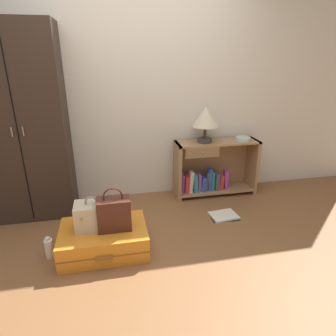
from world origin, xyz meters
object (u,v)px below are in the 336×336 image
(bookshelf, at_px, (212,169))
(bowl, at_px, (243,139))
(suitcase_large, at_px, (104,239))
(handbag, at_px, (114,213))
(wardrobe, at_px, (24,126))
(open_book_on_floor, at_px, (224,216))
(train_case, at_px, (92,216))
(table_lamp, at_px, (206,118))
(bottle, at_px, (49,248))

(bookshelf, height_order, bowl, bowl)
(suitcase_large, height_order, handbag, handbag)
(bowl, bearing_deg, handbag, -150.00)
(suitcase_large, bearing_deg, bowl, 27.80)
(bowl, bearing_deg, wardrobe, -179.17)
(wardrobe, distance_m, open_book_on_floor, 2.29)
(wardrobe, distance_m, bowl, 2.44)
(bookshelf, bearing_deg, open_book_on_floor, -95.68)
(train_case, relative_size, open_book_on_floor, 0.97)
(table_lamp, xyz_separation_m, bowl, (0.48, -0.02, -0.27))
(suitcase_large, relative_size, open_book_on_floor, 2.42)
(wardrobe, bearing_deg, train_case, -52.27)
(bowl, xyz_separation_m, suitcase_large, (-1.70, -0.89, -0.59))
(bowl, height_order, bottle, bowl)
(train_case, bearing_deg, suitcase_large, -17.81)
(wardrobe, bearing_deg, handbag, -46.78)
(suitcase_large, distance_m, handbag, 0.28)
(wardrobe, xyz_separation_m, bowl, (2.42, 0.04, -0.28))
(train_case, height_order, handbag, handbag)
(wardrobe, relative_size, bottle, 9.74)
(handbag, bearing_deg, suitcase_large, 166.92)
(bookshelf, relative_size, bottle, 5.04)
(bowl, xyz_separation_m, open_book_on_floor, (-0.42, -0.55, -0.70))
(handbag, bearing_deg, table_lamp, 40.27)
(suitcase_large, bearing_deg, table_lamp, 37.03)
(bowl, bearing_deg, train_case, -153.95)
(wardrobe, bearing_deg, bookshelf, 2.12)
(handbag, bearing_deg, bowl, 30.00)
(table_lamp, bearing_deg, train_case, -145.49)
(bottle, bearing_deg, train_case, 5.21)
(bookshelf, bearing_deg, bottle, -152.35)
(table_lamp, height_order, train_case, table_lamp)
(open_book_on_floor, bearing_deg, bookshelf, 84.32)
(train_case, bearing_deg, wardrobe, 127.73)
(bottle, bearing_deg, bookshelf, 27.65)
(bookshelf, distance_m, bottle, 2.05)
(suitcase_large, xyz_separation_m, open_book_on_floor, (1.28, 0.34, -0.11))
(wardrobe, bearing_deg, open_book_on_floor, -14.42)
(table_lamp, distance_m, bottle, 2.11)
(train_case, bearing_deg, open_book_on_floor, 13.18)
(bookshelf, xyz_separation_m, bowl, (0.36, -0.04, 0.38))
(bottle, distance_m, open_book_on_floor, 1.78)
(bookshelf, distance_m, open_book_on_floor, 0.67)
(bottle, relative_size, open_book_on_floor, 0.64)
(bowl, height_order, open_book_on_floor, bowl)
(wardrobe, xyz_separation_m, handbag, (0.83, -0.88, -0.60))
(bottle, bearing_deg, handbag, -1.52)
(open_book_on_floor, bearing_deg, table_lamp, 96.08)
(table_lamp, bearing_deg, handbag, -139.73)
(wardrobe, distance_m, handbag, 1.35)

